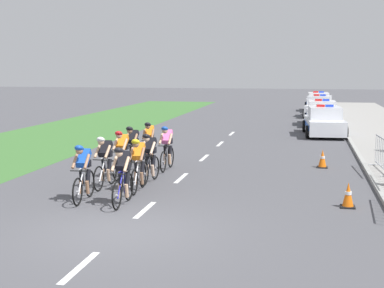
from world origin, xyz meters
name	(u,v)px	position (x,y,z in m)	size (l,w,h in m)	color
ground_plane	(121,231)	(0.00, 0.00, 0.00)	(160.00, 160.00, 0.00)	#4C4C51
kerb_edge	(353,145)	(5.87, 14.00, 0.07)	(0.16, 60.00, 0.13)	#9E9E99
grass_verge	(48,138)	(-8.62, 14.00, 0.00)	(7.00, 60.00, 0.01)	#3D7033
lane_markings_centre	(194,167)	(0.00, 7.77, 0.00)	(0.14, 21.60, 0.01)	white
cyclist_lead	(83,172)	(-1.81, 2.28, 0.79)	(0.44, 1.72, 1.56)	black
cyclist_second	(123,175)	(-0.68, 2.10, 0.79)	(0.42, 1.72, 1.56)	black
cyclist_third	(105,161)	(-1.85, 3.96, 0.79)	(0.42, 1.72, 1.56)	black
cyclist_fourth	(138,164)	(-0.76, 3.70, 0.79)	(0.43, 1.72, 1.56)	black
cyclist_fifth	(122,153)	(-1.84, 5.43, 0.79)	(0.42, 1.72, 1.56)	black
cyclist_sixth	(149,157)	(-0.78, 4.90, 0.79)	(0.43, 1.72, 1.56)	black
cyclist_seventh	(133,147)	(-1.91, 6.74, 0.79)	(0.42, 1.72, 1.56)	black
cyclist_eighth	(167,147)	(-0.78, 7.01, 0.79)	(0.42, 1.72, 1.56)	black
cyclist_ninth	(149,142)	(-1.75, 8.19, 0.79)	(0.45, 1.72, 1.56)	black
police_car_nearest	(324,122)	(4.74, 17.99, 0.68)	(2.22, 4.51, 1.59)	silver
police_car_second	(322,114)	(4.74, 23.09, 0.68)	(2.04, 4.42, 1.59)	white
police_car_third	(319,107)	(4.74, 29.06, 0.68)	(2.30, 4.54, 1.59)	silver
police_car_furthest	(318,103)	(4.74, 34.08, 0.68)	(2.09, 4.45, 1.59)	white
crowd_barrier_rear	(383,155)	(6.30, 7.69, 0.65)	(0.65, 2.32, 1.07)	#B7BABF
traffic_cone_near	(348,195)	(4.90, 3.03, 0.31)	(0.36, 0.36, 0.64)	black
traffic_cone_mid	(322,159)	(4.42, 8.54, 0.31)	(0.36, 0.36, 0.64)	black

